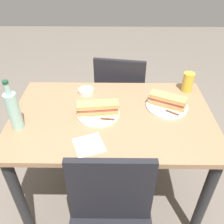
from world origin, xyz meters
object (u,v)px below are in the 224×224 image
(chair_near, at_px, (121,96))
(knife_far, at_px, (101,119))
(baguette_sandwich_far, at_px, (98,108))
(olive_bowl, at_px, (86,91))
(plate_near, at_px, (167,106))
(baguette_sandwich_near, at_px, (168,101))
(plate_far, at_px, (98,114))
(knife_near, at_px, (166,110))
(water_bottle, at_px, (14,110))
(dining_table, at_px, (112,130))
(beer_glass, at_px, (188,82))

(chair_near, distance_m, knife_far, 0.69)
(baguette_sandwich_far, distance_m, olive_bowl, 0.26)
(plate_near, distance_m, baguette_sandwich_near, 0.04)
(plate_far, distance_m, olive_bowl, 0.25)
(knife_near, bearing_deg, olive_bowl, -23.38)
(knife_near, xyz_separation_m, plate_far, (0.40, 0.03, -0.01))
(plate_near, bearing_deg, water_bottle, 13.13)
(knife_near, distance_m, water_bottle, 0.84)
(chair_near, bearing_deg, dining_table, 83.55)
(baguette_sandwich_near, relative_size, beer_glass, 1.76)
(plate_near, xyz_separation_m, plate_far, (0.41, 0.08, 0.00))
(baguette_sandwich_near, relative_size, baguette_sandwich_far, 0.94)
(water_bottle, bearing_deg, dining_table, -167.15)
(water_bottle, height_order, beer_glass, water_bottle)
(plate_near, bearing_deg, baguette_sandwich_near, 0.00)
(baguette_sandwich_near, relative_size, water_bottle, 0.79)
(plate_far, bearing_deg, chair_near, -104.20)
(water_bottle, bearing_deg, baguette_sandwich_near, -166.87)
(dining_table, xyz_separation_m, plate_near, (-0.33, -0.08, 0.12))
(dining_table, xyz_separation_m, plate_far, (0.08, 0.00, 0.12))
(dining_table, bearing_deg, chair_near, -96.45)
(chair_near, bearing_deg, baguette_sandwich_near, 118.60)
(plate_near, bearing_deg, knife_near, 74.96)
(knife_near, bearing_deg, dining_table, 4.15)
(plate_near, relative_size, water_bottle, 0.87)
(baguette_sandwich_far, bearing_deg, knife_far, 107.29)
(knife_near, bearing_deg, plate_near, -105.04)
(water_bottle, xyz_separation_m, beer_glass, (-1.00, -0.39, -0.05))
(water_bottle, height_order, olive_bowl, water_bottle)
(beer_glass, bearing_deg, dining_table, 29.17)
(baguette_sandwich_far, distance_m, knife_far, 0.07)
(chair_near, xyz_separation_m, baguette_sandwich_near, (-0.27, 0.49, 0.29))
(dining_table, xyz_separation_m, baguette_sandwich_near, (-0.33, -0.08, 0.16))
(plate_near, distance_m, water_bottle, 0.87)
(plate_near, height_order, water_bottle, water_bottle)
(olive_bowl, bearing_deg, chair_near, -125.41)
(knife_far, xyz_separation_m, olive_bowl, (0.11, -0.29, -0.00))
(knife_far, bearing_deg, plate_far, -72.71)
(baguette_sandwich_far, bearing_deg, knife_near, -176.31)
(dining_table, height_order, beer_glass, beer_glass)
(baguette_sandwich_near, xyz_separation_m, baguette_sandwich_far, (0.41, 0.08, 0.00))
(knife_near, relative_size, beer_glass, 1.20)
(knife_far, bearing_deg, olive_bowl, -69.33)
(baguette_sandwich_far, height_order, knife_far, baguette_sandwich_far)
(baguette_sandwich_far, relative_size, beer_glass, 1.88)
(plate_near, distance_m, olive_bowl, 0.53)
(plate_near, height_order, baguette_sandwich_near, baguette_sandwich_near)
(baguette_sandwich_near, bearing_deg, knife_far, 19.49)
(baguette_sandwich_near, relative_size, plate_far, 0.90)
(beer_glass, xyz_separation_m, olive_bowl, (0.67, 0.04, -0.05))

